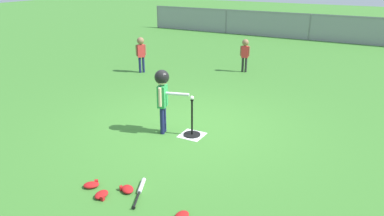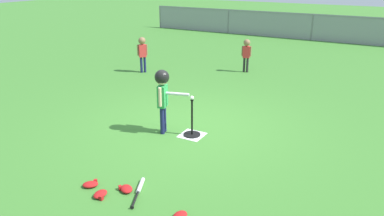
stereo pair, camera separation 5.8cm
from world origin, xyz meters
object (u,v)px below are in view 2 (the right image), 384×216
object	(u,v)px
glove_tossed_aside	(180,216)
glove_outfield_drop	(91,184)
batting_tee	(192,130)
glove_by_plate	(100,194)
glove_near_bats	(126,189)
fielder_near_left	(142,50)
fielder_near_right	(246,51)
spare_bat_silver	(139,188)
baseball_on_tee	(192,98)
batter_child	(163,89)

from	to	relation	value
glove_tossed_aside	glove_outfield_drop	bearing A→B (deg)	179.97
batting_tee	glove_outfield_drop	bearing A→B (deg)	-101.11
glove_by_plate	glove_near_bats	world-z (taller)	same
fielder_near_left	fielder_near_right	xyz separation A→B (m)	(2.72, 1.53, -0.04)
glove_by_plate	spare_bat_silver	bearing A→B (deg)	45.07
baseball_on_tee	glove_outfield_drop	bearing A→B (deg)	-101.11
spare_bat_silver	fielder_near_right	bearing A→B (deg)	98.45
batting_tee	glove_near_bats	distance (m)	2.08
fielder_near_right	spare_bat_silver	xyz separation A→B (m)	(1.00, -6.76, -0.62)
batting_tee	batter_child	bearing A→B (deg)	-164.61
spare_bat_silver	glove_by_plate	world-z (taller)	glove_by_plate
batting_tee	baseball_on_tee	bearing A→B (deg)	180.00
fielder_near_left	glove_by_plate	world-z (taller)	fielder_near_left
batting_tee	spare_bat_silver	world-z (taller)	batting_tee
batter_child	fielder_near_left	xyz separation A→B (m)	(-2.95, 3.40, -0.19)
batter_child	batting_tee	bearing A→B (deg)	15.39
baseball_on_tee	batter_child	distance (m)	0.57
fielder_near_left	glove_by_plate	size ratio (longest dim) A/B	4.66
fielder_near_left	glove_tossed_aside	distance (m)	7.16
glove_by_plate	glove_tossed_aside	bearing A→B (deg)	5.70
glove_tossed_aside	glove_outfield_drop	world-z (taller)	same
glove_tossed_aside	glove_outfield_drop	distance (m)	1.50
batting_tee	glove_tossed_aside	xyz separation A→B (m)	(1.06, -2.24, -0.08)
spare_bat_silver	glove_outfield_drop	xyz separation A→B (m)	(-0.68, -0.26, 0.01)
fielder_near_right	glove_outfield_drop	distance (m)	7.05
batter_child	glove_near_bats	size ratio (longest dim) A/B	4.55
batting_tee	fielder_near_right	bearing A→B (deg)	99.11
glove_near_bats	glove_tossed_aside	bearing A→B (deg)	-9.05
glove_by_plate	glove_outfield_drop	world-z (taller)	same
batting_tee	glove_near_bats	size ratio (longest dim) A/B	2.62
fielder_near_left	glove_tossed_aside	world-z (taller)	fielder_near_left
fielder_near_right	glove_near_bats	bearing A→B (deg)	-82.94
fielder_near_left	fielder_near_right	size ratio (longest dim) A/B	1.07
batting_tee	glove_outfield_drop	xyz separation A→B (m)	(-0.44, -2.23, -0.08)
spare_bat_silver	batter_child	bearing A→B (deg)	112.95
batter_child	glove_near_bats	distance (m)	2.20
fielder_near_right	glove_outfield_drop	xyz separation A→B (m)	(0.33, -7.02, -0.61)
spare_bat_silver	batting_tee	bearing A→B (deg)	96.83
glove_by_plate	glove_tossed_aside	xyz separation A→B (m)	(1.21, 0.12, 0.00)
batting_tee	fielder_near_left	world-z (taller)	fielder_near_left
batter_child	fielder_near_left	world-z (taller)	batter_child
fielder_near_left	glove_outfield_drop	world-z (taller)	fielder_near_left
baseball_on_tee	spare_bat_silver	size ratio (longest dim) A/B	0.11
batting_tee	glove_by_plate	bearing A→B (deg)	-93.52
glove_near_bats	glove_outfield_drop	distance (m)	0.54
glove_tossed_aside	glove_near_bats	bearing A→B (deg)	170.95
fielder_near_left	glove_near_bats	xyz separation A→B (m)	(3.57, -5.33, -0.65)
glove_tossed_aside	batting_tee	bearing A→B (deg)	115.39
baseball_on_tee	glove_outfield_drop	xyz separation A→B (m)	(-0.44, -2.23, -0.71)
baseball_on_tee	glove_near_bats	distance (m)	2.20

